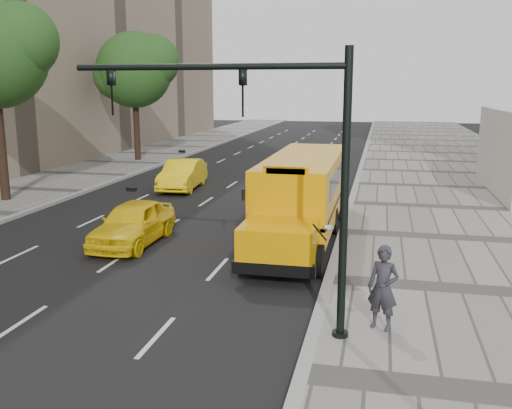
% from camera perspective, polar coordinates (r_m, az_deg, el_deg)
% --- Properties ---
extents(ground, '(140.00, 140.00, 0.00)m').
position_cam_1_polar(ground, '(23.21, -6.33, -2.23)').
color(ground, black).
rests_on(ground, ground).
extents(sidewalk_museum, '(12.00, 140.00, 0.15)m').
position_cam_1_polar(sidewalk_museum, '(22.50, 24.08, -3.47)').
color(sidewalk_museum, gray).
rests_on(sidewalk_museum, ground).
extents(curb_museum, '(0.30, 140.00, 0.15)m').
position_cam_1_polar(curb_museum, '(22.04, 8.63, -2.85)').
color(curb_museum, gray).
rests_on(curb_museum, ground).
extents(curb_far, '(0.30, 140.00, 0.15)m').
position_cam_1_polar(curb_far, '(26.81, -22.76, -1.02)').
color(curb_far, gray).
rests_on(curb_far, ground).
extents(tree_c, '(6.16, 5.47, 9.44)m').
position_cam_1_polar(tree_c, '(43.42, -11.96, 13.09)').
color(tree_c, black).
rests_on(tree_c, ground).
extents(school_bus, '(2.96, 11.56, 3.19)m').
position_cam_1_polar(school_bus, '(21.65, 4.77, 1.56)').
color(school_bus, '#DC9101').
rests_on(school_bus, ground).
extents(taxi_near, '(1.85, 4.58, 1.56)m').
position_cam_1_polar(taxi_near, '(20.88, -12.20, -1.82)').
color(taxi_near, yellow).
rests_on(taxi_near, ground).
extents(taxi_far, '(2.10, 5.01, 1.61)m').
position_cam_1_polar(taxi_far, '(31.59, -7.35, 2.99)').
color(taxi_far, yellow).
rests_on(taxi_far, ground).
extents(pedestrian, '(0.83, 0.68, 1.96)m').
position_cam_1_polar(pedestrian, '(13.32, 12.59, -8.13)').
color(pedestrian, '#2A282F').
rests_on(pedestrian, sidewalk_museum).
extents(traffic_signal, '(6.18, 0.36, 6.40)m').
position_cam_1_polar(traffic_signal, '(12.22, 2.35, 4.68)').
color(traffic_signal, black).
rests_on(traffic_signal, ground).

